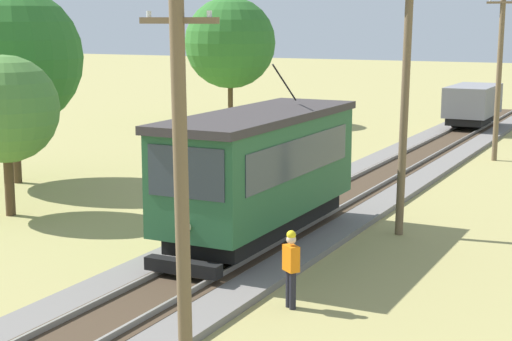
{
  "coord_description": "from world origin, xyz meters",
  "views": [
    {
      "loc": [
        10.08,
        0.46,
        6.31
      ],
      "look_at": [
        -0.34,
        21.34,
        2.07
      ],
      "focal_mm": 58.01,
      "sensor_mm": 36.0,
      "label": 1
    }
  ],
  "objects": [
    {
      "name": "red_tram",
      "position": [
        0.0,
        20.91,
        2.19
      ],
      "size": [
        2.6,
        8.54,
        4.79
      ],
      "color": "#235633",
      "rests_on": "rail_right"
    },
    {
      "name": "track_worker",
      "position": [
        2.92,
        16.54,
        0.98
      ],
      "size": [
        0.45,
        0.42,
        1.78
      ],
      "rotation": [
        0.0,
        0.0,
        0.95
      ],
      "color": "black",
      "rests_on": "ground"
    },
    {
      "name": "utility_pole_far",
      "position": [
        3.18,
        38.88,
        4.14
      ],
      "size": [
        1.4,
        0.5,
        8.08
      ],
      "color": "brown",
      "rests_on": "ground"
    },
    {
      "name": "tree_left_near",
      "position": [
        -14.42,
        45.97,
        4.96
      ],
      "size": [
        5.63,
        5.63,
        7.78
      ],
      "color": "#4C3823",
      "rests_on": "ground"
    },
    {
      "name": "freight_car",
      "position": [
        0.0,
        48.82,
        1.56
      ],
      "size": [
        2.4,
        5.2,
        2.31
      ],
      "color": "slate",
      "rests_on": "rail_right"
    },
    {
      "name": "utility_pole_near_tram",
      "position": [
        3.18,
        11.59,
        3.69
      ],
      "size": [
        1.4,
        0.38,
        7.18
      ],
      "color": "brown",
      "rests_on": "ground"
    },
    {
      "name": "tree_left_far",
      "position": [
        -12.66,
        24.94,
        4.9
      ],
      "size": [
        5.49,
        5.49,
        7.65
      ],
      "color": "#4C3823",
      "rests_on": "ground"
    },
    {
      "name": "utility_pole_mid",
      "position": [
        3.18,
        24.08,
        4.14
      ],
      "size": [
        1.4,
        0.62,
        8.08
      ],
      "color": "brown",
      "rests_on": "ground"
    },
    {
      "name": "tree_right_near",
      "position": [
        -8.98,
        20.57,
        3.5
      ],
      "size": [
        3.48,
        3.48,
        5.25
      ],
      "color": "#4C3823",
      "rests_on": "ground"
    }
  ]
}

